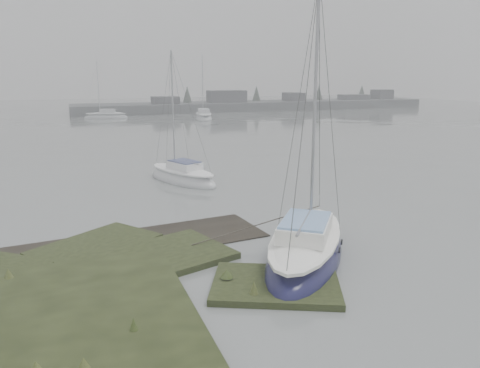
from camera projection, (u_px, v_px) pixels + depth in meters
The scene contains 6 objects.
ground at pixel (124, 143), 40.69m from camera, with size 160.00×160.00×0.00m, color slate.
far_shoreline at pixel (263, 105), 78.70m from camera, with size 60.00×8.00×4.15m.
sailboat_main at pixel (306, 252), 14.90m from camera, with size 5.78×6.63×9.41m.
sailboat_white at pixel (183, 177), 25.96m from camera, with size 3.76×5.67×7.64m.
sailboat_far_b at pixel (204, 117), 61.62m from camera, with size 3.39×6.80×9.18m.
sailboat_far_c at pixel (106, 117), 63.14m from camera, with size 5.97×2.93×8.08m.
Camera 1 is at (-4.62, -11.42, 5.80)m, focal length 35.00 mm.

